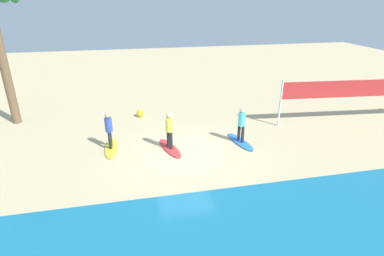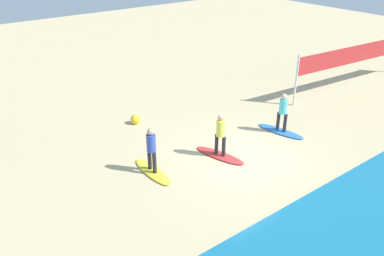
# 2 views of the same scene
# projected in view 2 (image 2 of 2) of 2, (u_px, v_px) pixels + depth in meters

# --- Properties ---
(ground_plane) EXTENTS (60.00, 60.00, 0.00)m
(ground_plane) POSITION_uv_depth(u_px,v_px,m) (240.00, 158.00, 15.03)
(ground_plane) COLOR #CCB789
(surfboard_blue) EXTENTS (0.97, 2.17, 0.09)m
(surfboard_blue) POSITION_uv_depth(u_px,v_px,m) (281.00, 131.00, 16.95)
(surfboard_blue) COLOR blue
(surfboard_blue) RESTS_ON ground
(surfer_blue) EXTENTS (0.32, 0.45, 1.64)m
(surfer_blue) POSITION_uv_depth(u_px,v_px,m) (283.00, 110.00, 16.50)
(surfer_blue) COLOR #232328
(surfer_blue) RESTS_ON surfboard_blue
(surfboard_red) EXTENTS (1.07, 2.17, 0.09)m
(surfboard_red) POSITION_uv_depth(u_px,v_px,m) (220.00, 155.00, 15.15)
(surfboard_red) COLOR red
(surfboard_red) RESTS_ON ground
(surfer_red) EXTENTS (0.32, 0.45, 1.64)m
(surfer_red) POSITION_uv_depth(u_px,v_px,m) (221.00, 132.00, 14.71)
(surfer_red) COLOR #232328
(surfer_red) RESTS_ON surfboard_red
(surfboard_yellow) EXTENTS (0.59, 2.11, 0.09)m
(surfboard_yellow) POSITION_uv_depth(u_px,v_px,m) (153.00, 171.00, 14.15)
(surfboard_yellow) COLOR yellow
(surfboard_yellow) RESTS_ON ground
(surfer_yellow) EXTENTS (0.32, 0.46, 1.64)m
(surfer_yellow) POSITION_uv_depth(u_px,v_px,m) (151.00, 147.00, 13.71)
(surfer_yellow) COLOR #232328
(surfer_yellow) RESTS_ON surfboard_yellow
(volleyball_net) EXTENTS (9.06, 0.93, 2.50)m
(volleyball_net) POSITION_uv_depth(u_px,v_px,m) (360.00, 55.00, 20.91)
(volleyball_net) COLOR silver
(volleyball_net) RESTS_ON ground
(beach_ball) EXTENTS (0.42, 0.42, 0.42)m
(beach_ball) POSITION_uv_depth(u_px,v_px,m) (135.00, 119.00, 17.62)
(beach_ball) COLOR yellow
(beach_ball) RESTS_ON ground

